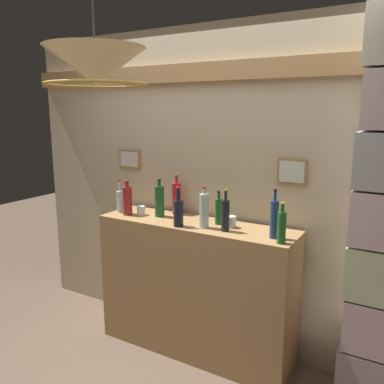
{
  "coord_description": "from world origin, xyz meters",
  "views": [
    {
      "loc": [
        1.45,
        -1.72,
        1.91
      ],
      "look_at": [
        0.0,
        0.76,
        1.32
      ],
      "focal_mm": 37.12,
      "sensor_mm": 36.0,
      "label": 1
    }
  ],
  "objects_px": {
    "liquor_bottle_gin": "(204,210)",
    "pendant_lamp": "(96,68)",
    "liquor_bottle_vermouth": "(159,201)",
    "liquor_bottle_vodka": "(120,201)",
    "liquor_bottle_port": "(127,200)",
    "liquor_bottle_rum": "(178,212)",
    "liquor_bottle_mezcal": "(282,227)",
    "glass_tumbler_rocks": "(231,222)",
    "liquor_bottle_whiskey": "(274,219)",
    "liquor_bottle_tequila": "(177,198)",
    "liquor_bottle_rye": "(219,211)",
    "glass_tumbler_highball": "(141,211)",
    "liquor_bottle_bourbon": "(225,215)"
  },
  "relations": [
    {
      "from": "liquor_bottle_gin",
      "to": "pendant_lamp",
      "type": "height_order",
      "value": "pendant_lamp"
    },
    {
      "from": "pendant_lamp",
      "to": "liquor_bottle_vermouth",
      "type": "bearing_deg",
      "value": 104.19
    },
    {
      "from": "liquor_bottle_vodka",
      "to": "liquor_bottle_port",
      "type": "bearing_deg",
      "value": -16.83
    },
    {
      "from": "liquor_bottle_rum",
      "to": "liquor_bottle_mezcal",
      "type": "height_order",
      "value": "liquor_bottle_rum"
    },
    {
      "from": "glass_tumbler_rocks",
      "to": "liquor_bottle_whiskey",
      "type": "bearing_deg",
      "value": -13.29
    },
    {
      "from": "glass_tumbler_rocks",
      "to": "liquor_bottle_vermouth",
      "type": "bearing_deg",
      "value": -179.48
    },
    {
      "from": "liquor_bottle_tequila",
      "to": "liquor_bottle_rye",
      "type": "xyz_separation_m",
      "value": [
        0.44,
        -0.1,
        -0.03
      ]
    },
    {
      "from": "liquor_bottle_gin",
      "to": "glass_tumbler_rocks",
      "type": "height_order",
      "value": "liquor_bottle_gin"
    },
    {
      "from": "liquor_bottle_port",
      "to": "glass_tumbler_highball",
      "type": "xyz_separation_m",
      "value": [
        0.1,
        0.04,
        -0.08
      ]
    },
    {
      "from": "liquor_bottle_whiskey",
      "to": "liquor_bottle_mezcal",
      "type": "bearing_deg",
      "value": -45.89
    },
    {
      "from": "liquor_bottle_port",
      "to": "liquor_bottle_bourbon",
      "type": "relative_size",
      "value": 0.94
    },
    {
      "from": "liquor_bottle_port",
      "to": "liquor_bottle_tequila",
      "type": "distance_m",
      "value": 0.4
    },
    {
      "from": "liquor_bottle_rye",
      "to": "liquor_bottle_mezcal",
      "type": "distance_m",
      "value": 0.58
    },
    {
      "from": "liquor_bottle_gin",
      "to": "liquor_bottle_vermouth",
      "type": "bearing_deg",
      "value": 168.08
    },
    {
      "from": "liquor_bottle_whiskey",
      "to": "liquor_bottle_rum",
      "type": "bearing_deg",
      "value": -172.97
    },
    {
      "from": "liquor_bottle_mezcal",
      "to": "glass_tumbler_rocks",
      "type": "height_order",
      "value": "liquor_bottle_mezcal"
    },
    {
      "from": "liquor_bottle_whiskey",
      "to": "liquor_bottle_gin",
      "type": "bearing_deg",
      "value": -177.82
    },
    {
      "from": "glass_tumbler_highball",
      "to": "liquor_bottle_mezcal",
      "type": "bearing_deg",
      "value": -5.36
    },
    {
      "from": "liquor_bottle_port",
      "to": "liquor_bottle_gin",
      "type": "height_order",
      "value": "liquor_bottle_gin"
    },
    {
      "from": "liquor_bottle_tequila",
      "to": "liquor_bottle_port",
      "type": "bearing_deg",
      "value": -145.39
    },
    {
      "from": "liquor_bottle_rum",
      "to": "liquor_bottle_mezcal",
      "type": "distance_m",
      "value": 0.78
    },
    {
      "from": "liquor_bottle_vermouth",
      "to": "pendant_lamp",
      "type": "relative_size",
      "value": 0.55
    },
    {
      "from": "liquor_bottle_rye",
      "to": "liquor_bottle_rum",
      "type": "xyz_separation_m",
      "value": [
        -0.23,
        -0.2,
        0.0
      ]
    },
    {
      "from": "liquor_bottle_rum",
      "to": "glass_tumbler_highball",
      "type": "relative_size",
      "value": 4.0
    },
    {
      "from": "liquor_bottle_vermouth",
      "to": "liquor_bottle_vodka",
      "type": "height_order",
      "value": "liquor_bottle_vermouth"
    },
    {
      "from": "liquor_bottle_whiskey",
      "to": "glass_tumbler_highball",
      "type": "bearing_deg",
      "value": 178.32
    },
    {
      "from": "glass_tumbler_rocks",
      "to": "pendant_lamp",
      "type": "height_order",
      "value": "pendant_lamp"
    },
    {
      "from": "liquor_bottle_vodka",
      "to": "pendant_lamp",
      "type": "bearing_deg",
      "value": -54.89
    },
    {
      "from": "liquor_bottle_bourbon",
      "to": "glass_tumbler_highball",
      "type": "distance_m",
      "value": 0.79
    },
    {
      "from": "glass_tumbler_highball",
      "to": "liquor_bottle_gin",
      "type": "bearing_deg",
      "value": -4.94
    },
    {
      "from": "liquor_bottle_whiskey",
      "to": "pendant_lamp",
      "type": "distance_m",
      "value": 1.45
    },
    {
      "from": "liquor_bottle_rye",
      "to": "glass_tumbler_rocks",
      "type": "relative_size",
      "value": 3.03
    },
    {
      "from": "liquor_bottle_port",
      "to": "liquor_bottle_bourbon",
      "type": "height_order",
      "value": "liquor_bottle_bourbon"
    },
    {
      "from": "liquor_bottle_tequila",
      "to": "liquor_bottle_mezcal",
      "type": "xyz_separation_m",
      "value": [
        0.99,
        -0.3,
        -0.02
      ]
    },
    {
      "from": "glass_tumbler_highball",
      "to": "pendant_lamp",
      "type": "height_order",
      "value": "pendant_lamp"
    },
    {
      "from": "liquor_bottle_rum",
      "to": "liquor_bottle_whiskey",
      "type": "bearing_deg",
      "value": 7.03
    },
    {
      "from": "liquor_bottle_mezcal",
      "to": "liquor_bottle_vodka",
      "type": "bearing_deg",
      "value": 175.91
    },
    {
      "from": "liquor_bottle_port",
      "to": "liquor_bottle_gin",
      "type": "relative_size",
      "value": 0.94
    },
    {
      "from": "liquor_bottle_port",
      "to": "glass_tumbler_highball",
      "type": "relative_size",
      "value": 3.86
    },
    {
      "from": "liquor_bottle_port",
      "to": "liquor_bottle_tequila",
      "type": "xyz_separation_m",
      "value": [
        0.33,
        0.23,
        0.01
      ]
    },
    {
      "from": "liquor_bottle_whiskey",
      "to": "glass_tumbler_highball",
      "type": "xyz_separation_m",
      "value": [
        -1.14,
        0.03,
        -0.1
      ]
    },
    {
      "from": "liquor_bottle_rye",
      "to": "liquor_bottle_bourbon",
      "type": "relative_size",
      "value": 0.84
    },
    {
      "from": "liquor_bottle_whiskey",
      "to": "pendant_lamp",
      "type": "height_order",
      "value": "pendant_lamp"
    },
    {
      "from": "liquor_bottle_tequila",
      "to": "pendant_lamp",
      "type": "xyz_separation_m",
      "value": [
        0.15,
        -1.04,
        0.93
      ]
    },
    {
      "from": "liquor_bottle_rum",
      "to": "liquor_bottle_whiskey",
      "type": "relative_size",
      "value": 0.89
    },
    {
      "from": "liquor_bottle_port",
      "to": "liquor_bottle_rye",
      "type": "distance_m",
      "value": 0.78
    },
    {
      "from": "liquor_bottle_whiskey",
      "to": "liquor_bottle_vermouth",
      "type": "bearing_deg",
      "value": 175.48
    },
    {
      "from": "liquor_bottle_gin",
      "to": "liquor_bottle_vodka",
      "type": "distance_m",
      "value": 0.83
    },
    {
      "from": "liquor_bottle_rum",
      "to": "liquor_bottle_bourbon",
      "type": "bearing_deg",
      "value": 10.79
    },
    {
      "from": "liquor_bottle_rum",
      "to": "liquor_bottle_whiskey",
      "type": "xyz_separation_m",
      "value": [
        0.7,
        0.09,
        0.03
      ]
    }
  ]
}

